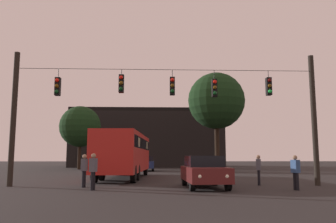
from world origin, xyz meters
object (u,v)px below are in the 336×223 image
car_near_right (204,171)px  pedestrian_near_bus (84,169)px  city_bus (125,151)px  pedestrian_crossing_left (93,169)px  pedestrian_crossing_center (296,171)px  pedestrian_crossing_right (259,168)px  car_far_left (145,163)px  tree_left_silhouette (216,101)px  tree_behind_building (80,127)px

car_near_right → pedestrian_near_bus: 5.83m
city_bus → pedestrian_crossing_left: size_ratio=6.85×
car_near_right → pedestrian_crossing_left: bearing=-168.9°
pedestrian_crossing_center → pedestrian_crossing_right: pedestrian_crossing_right is taller
pedestrian_crossing_left → pedestrian_crossing_right: (8.18, 2.36, -0.04)m
pedestrian_near_bus → car_far_left: bearing=82.7°
pedestrian_near_bus → tree_left_silhouette: tree_left_silhouette is taller
pedestrian_crossing_right → city_bus: bearing=141.1°
pedestrian_crossing_right → tree_left_silhouette: (1.48, 19.76, 6.82)m
pedestrian_crossing_left → pedestrian_crossing_right: pedestrian_crossing_left is taller
car_near_right → pedestrian_crossing_center: (3.92, -1.32, 0.07)m
car_near_right → car_far_left: (-3.33, 19.75, 0.00)m
pedestrian_crossing_center → tree_left_silhouette: bearing=88.4°
city_bus → car_near_right: (4.43, -7.41, -1.07)m
pedestrian_near_bus → tree_left_silhouette: (10.36, 20.64, 6.80)m
city_bus → pedestrian_crossing_center: 12.12m
pedestrian_crossing_center → tree_behind_building: size_ratio=0.21×
car_far_left → pedestrian_crossing_left: size_ratio=2.67×
city_bus → pedestrian_crossing_right: city_bus is taller
city_bus → pedestrian_near_bus: (-1.38, -6.93, -0.97)m
car_far_left → pedestrian_crossing_center: (7.25, -21.07, 0.07)m
city_bus → pedestrian_crossing_left: bearing=-94.6°
pedestrian_crossing_left → pedestrian_near_bus: pedestrian_crossing_left is taller
car_near_right → tree_left_silhouette: tree_left_silhouette is taller
pedestrian_crossing_left → pedestrian_crossing_right: size_ratio=1.04×
car_far_left → tree_left_silhouette: tree_left_silhouette is taller
car_far_left → pedestrian_crossing_right: 19.47m
pedestrian_crossing_right → pedestrian_near_bus: 8.93m
car_near_right → pedestrian_crossing_left: (-5.11, -1.00, 0.12)m
car_near_right → tree_behind_building: (-11.25, 24.40, 4.25)m
tree_left_silhouette → tree_behind_building: 16.35m
tree_left_silhouette → tree_behind_building: size_ratio=1.45×
tree_behind_building → tree_left_silhouette: bearing=-11.7°
pedestrian_crossing_right → pedestrian_crossing_left: bearing=-163.9°
car_far_left → tree_left_silhouette: size_ratio=0.40×
city_bus → tree_behind_building: bearing=111.9°
car_far_left → tree_behind_building: (-7.92, 4.65, 4.25)m
pedestrian_near_bus → city_bus: bearing=78.7°
tree_behind_building → pedestrian_crossing_center: bearing=-59.5°
pedestrian_crossing_left → pedestrian_near_bus: (-0.70, 1.48, -0.02)m
car_near_right → pedestrian_near_bus: bearing=175.3°
city_bus → pedestrian_near_bus: bearing=-101.3°
pedestrian_crossing_left → pedestrian_near_bus: 1.64m
car_far_left → pedestrian_near_bus: bearing=-97.3°
car_far_left → tree_behind_building: tree_behind_building is taller
city_bus → tree_left_silhouette: size_ratio=1.02×
tree_behind_building → pedestrian_crossing_right: bearing=-58.1°
pedestrian_crossing_right → tree_left_silhouette: bearing=85.7°
pedestrian_crossing_center → tree_left_silhouette: tree_left_silhouette is taller
tree_left_silhouette → car_far_left: bearing=-170.1°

